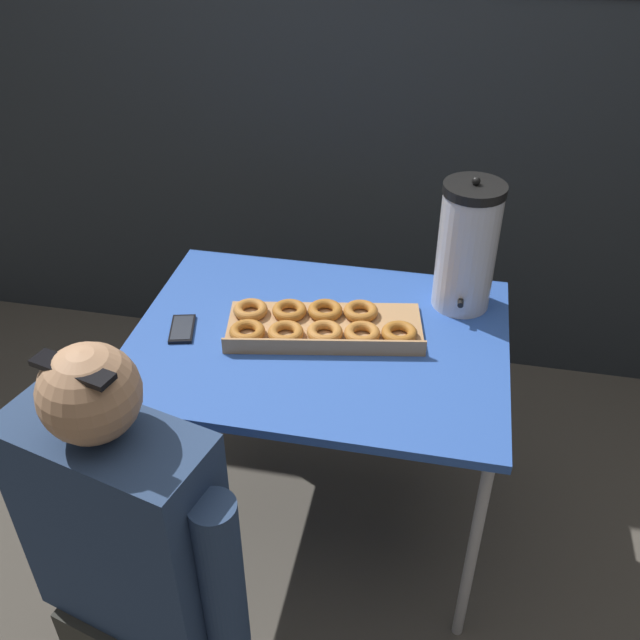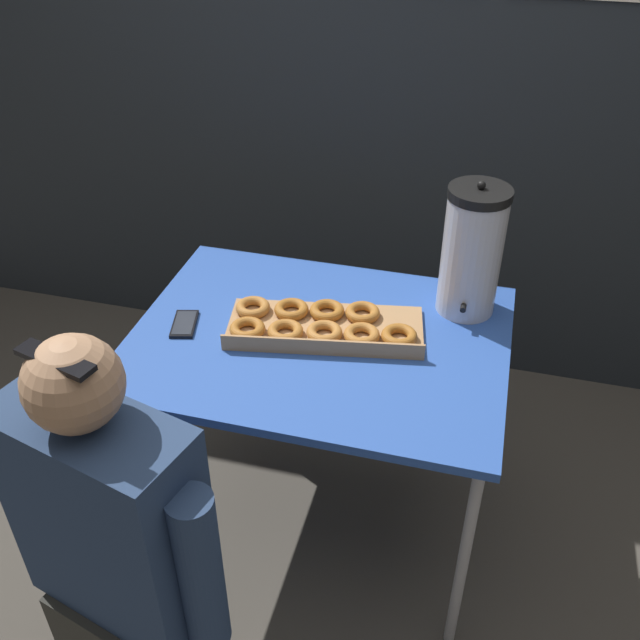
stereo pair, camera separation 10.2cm
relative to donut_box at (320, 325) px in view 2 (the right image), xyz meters
name	(u,v)px [view 2 (the right image)]	position (x,y,z in m)	size (l,w,h in m)	color
ground_plane	(319,510)	(0.00, -0.03, -0.80)	(12.00, 12.00, 0.00)	#4C473F
back_wall	(391,84)	(0.00, 1.02, 0.41)	(6.00, 0.11, 2.40)	#23282D
folding_table	(319,351)	(0.00, -0.03, -0.08)	(1.10, 0.83, 0.78)	#2D56B2
donut_box	(320,325)	(0.00, 0.00, 0.00)	(0.61, 0.34, 0.05)	tan
coffee_urn	(472,251)	(0.40, 0.23, 0.18)	(0.18, 0.21, 0.43)	silver
cell_phone	(184,324)	(-0.40, -0.08, -0.02)	(0.10, 0.15, 0.01)	black
person_seated	(120,560)	(-0.30, -0.76, -0.22)	(0.60, 0.33, 1.23)	#33332D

